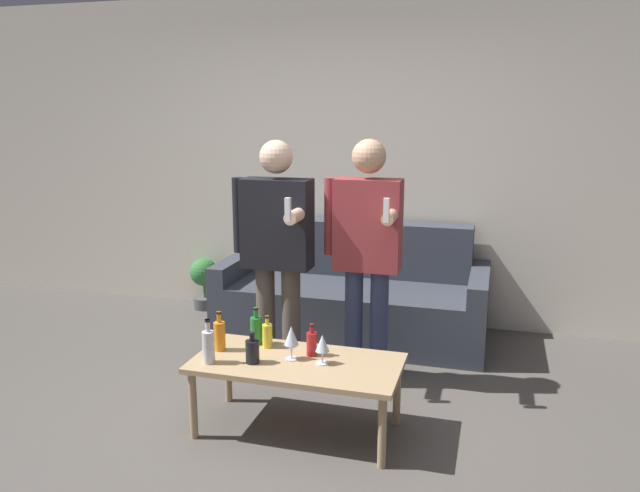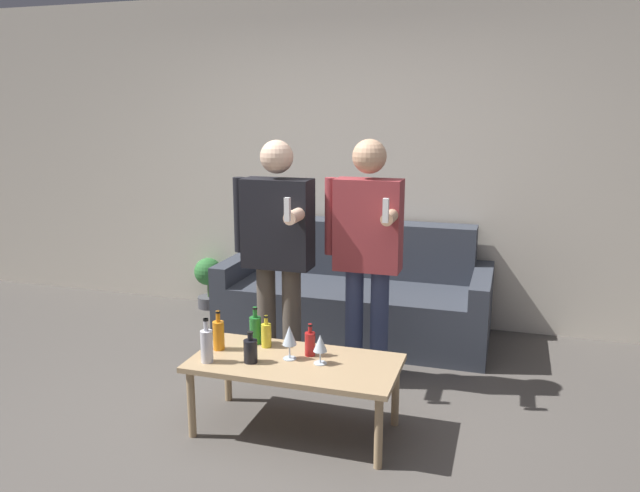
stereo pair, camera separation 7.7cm
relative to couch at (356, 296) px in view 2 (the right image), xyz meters
The scene contains 15 objects.
ground_plane 1.91m from the couch, 93.88° to the right, with size 16.00×16.00×0.00m, color #514C47.
wall_back 1.14m from the couch, 105.93° to the left, with size 8.00×0.06×2.70m.
couch is the anchor object (origin of this frame).
coffee_table 1.61m from the couch, 88.14° to the right, with size 1.15×0.56×0.42m.
bottle_orange 1.49m from the couch, 96.80° to the right, with size 0.06×0.06×0.19m.
bottle_green 1.47m from the couch, 100.16° to the right, with size 0.07×0.07×0.22m.
bottle_dark 1.65m from the couch, 104.89° to the right, with size 0.07×0.07×0.23m.
bottle_yellow 1.72m from the couch, 95.78° to the right, with size 0.08×0.08×0.18m.
bottle_red 1.53m from the couch, 85.89° to the right, with size 0.06×0.06×0.19m.
bottle_clear 1.82m from the couch, 102.79° to the right, with size 0.07×0.07×0.25m.
wine_glass_near 1.63m from the couch, 82.99° to the right, with size 0.08×0.08×0.17m.
wine_glass_far 1.61m from the couch, 89.42° to the right, with size 0.08×0.08×0.19m.
person_standing_left 1.18m from the couch, 106.91° to the right, with size 0.53×0.42×1.59m.
person_standing_right 1.12m from the couch, 72.24° to the right, with size 0.49×0.42×1.60m.
potted_plant 1.46m from the couch, 169.98° to the left, with size 0.25×0.25×0.46m.
Camera 2 is at (1.27, -2.76, 1.79)m, focal length 35.00 mm.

